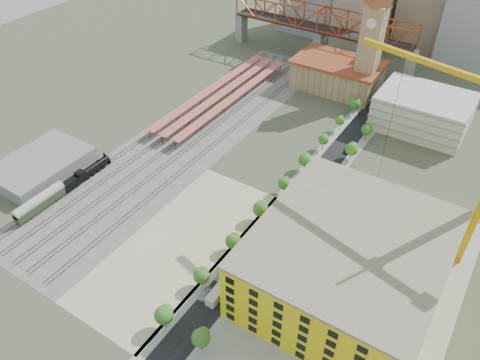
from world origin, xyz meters
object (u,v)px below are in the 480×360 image
Objects in this scene: site_trailer_a at (220,291)px; site_trailer_d at (289,208)px; coach at (40,202)px; site_trailer_c at (260,243)px; locomotive at (88,172)px; construction_building at (347,263)px; site_trailer_b at (249,256)px; clock_tower at (373,33)px; car_0 at (204,294)px.

site_trailer_a reaches higher than site_trailer_d.
site_trailer_c is (66.00, 23.68, -1.54)m from coach.
locomotive is at bearing -142.54° from site_trailer_d.
locomotive is at bearing -177.88° from construction_building.
site_trailer_d is (0.00, 37.89, -0.07)m from site_trailer_a.
site_trailer_b is (66.00, -1.95, -0.68)m from locomotive.
site_trailer_c is (66.00, 3.89, -0.56)m from locomotive.
site_trailer_b is (8.00, -105.34, -27.39)m from clock_tower.
locomotive is 66.03m from site_trailer_b.
clock_tower reaches higher than car_0.
construction_building is 10.92× the size of car_0.
coach is 3.84× the size of car_0.
site_trailer_a is 37.89m from site_trailer_d.
coach is (0.00, -19.79, 0.98)m from locomotive.
coach is at bearing -155.29° from site_trailer_c.
site_trailer_c is (8.00, -99.51, -27.27)m from clock_tower.
coach is 1.77× the size of site_trailer_a.
construction_building is at bearing -71.22° from clock_tower.
site_trailer_a reaches higher than site_trailer_b.
locomotive is 2.24× the size of site_trailer_b.
site_trailer_d is at bearing 88.83° from site_trailer_a.
car_0 is (-29.00, -22.29, -8.62)m from construction_building.
coach is at bearing -178.07° from site_trailer_a.
construction_building reaches higher than coach.
locomotive is 19.81m from coach.
site_trailer_d is 40.67m from car_0.
site_trailer_d is at bearing 94.97° from site_trailer_c.
coach is (-92.00, -23.19, -6.44)m from construction_building.
coach reaches higher than car_0.
construction_building is 5.05× the size of site_trailer_a.
site_trailer_b is (66.00, 17.84, -1.66)m from coach.
site_trailer_d is at bearing 32.13° from coach.
site_trailer_a is at bearing 3.09° from coach.
locomotive reaches higher than site_trailer_a.
coach is at bearing -90.00° from locomotive.
site_trailer_b is 17.22m from car_0.
car_0 is at bearing 0.81° from coach.
site_trailer_c is at bearing 178.92° from construction_building.
site_trailer_d is (66.00, 21.66, -0.69)m from locomotive.
site_trailer_a is at bearing -85.03° from site_trailer_c.
construction_building is 27.20m from site_trailer_c.
construction_building reaches higher than car_0.
site_trailer_c is at bearing 98.50° from site_trailer_b.
construction_building is 32.79m from site_trailer_d.
clock_tower is 109.14m from site_trailer_b.
locomotive reaches higher than site_trailer_b.
coach is at bearing 174.72° from car_0.
site_trailer_a is 1.06× the size of site_trailer_d.
construction_building reaches higher than site_trailer_c.
locomotive is at bearing -173.18° from site_trailer_b.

